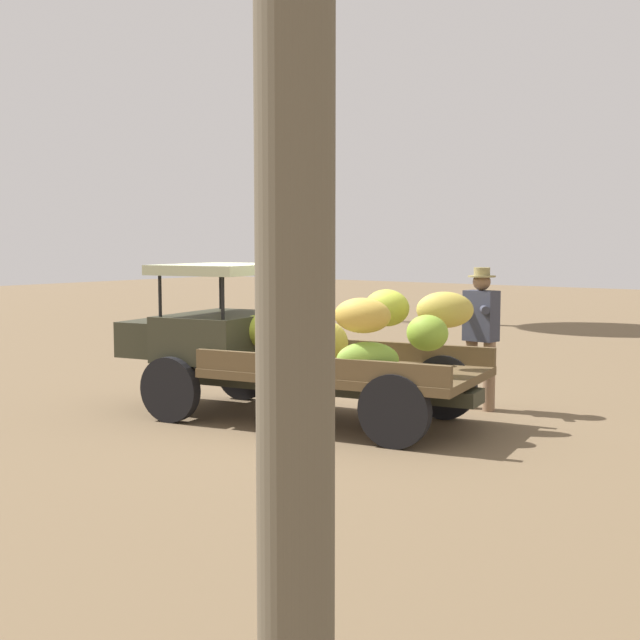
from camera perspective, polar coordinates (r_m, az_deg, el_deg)
The scene contains 3 objects.
ground_plane at distance 10.37m, azimuth -1.18°, elevation -6.39°, with size 60.00×60.00×0.00m, color brown.
truck at distance 10.11m, azimuth -2.73°, elevation -1.60°, with size 4.63×2.39×1.82m.
farmer at distance 10.75m, azimuth 10.70°, elevation -0.60°, with size 0.52×0.47×1.78m.
Camera 1 is at (-6.31, 7.96, 2.10)m, focal length 47.80 mm.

